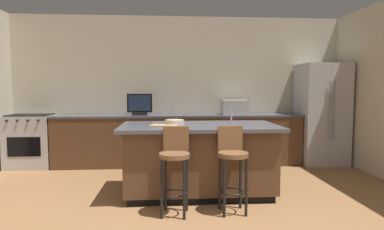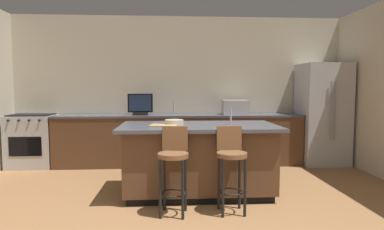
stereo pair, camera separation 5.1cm
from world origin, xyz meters
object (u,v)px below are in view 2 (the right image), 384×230
Objects in this scene: microwave at (235,107)px; tv_monitor at (140,105)px; range_oven at (33,141)px; fruit_bowl at (174,122)px; kitchen_island at (199,159)px; refrigerator at (322,114)px; bar_stool_right at (231,161)px; cutting_board at (164,125)px; bar_stool_left at (174,162)px.

microwave is 1.08× the size of tv_monitor.
range_oven is 3.87× the size of fruit_bowl.
kitchen_island is 1.10× the size of refrigerator.
refrigerator is 3.23m from fruit_bowl.
bar_stool_right is (-0.51, -2.37, -0.47)m from microwave.
cutting_board is at bearing -163.23° from kitchen_island.
cutting_board is (-0.77, 0.52, 0.35)m from bar_stool_right.
bar_stool_right is (0.31, -0.65, 0.11)m from kitchen_island.
refrigerator reaches higher than cutting_board.
fruit_bowl is at bearing -149.07° from refrigerator.
microwave is (3.67, 0.00, 0.59)m from range_oven.
cutting_board is at bearing -37.66° from range_oven.
refrigerator is 3.64m from bar_stool_left.
fruit_bowl is at bearing -123.44° from microwave.
cutting_board is at bearing -75.53° from tv_monitor.
refrigerator is at bearing 44.94° from bar_stool_right.
bar_stool_left is 0.65m from bar_stool_right.
microwave is 2.07m from fruit_bowl.
refrigerator reaches higher than tv_monitor.
kitchen_island is 0.66m from cutting_board.
kitchen_island is at bearing -31.00° from range_oven.
fruit_bowl is at bearing 42.98° from cutting_board.
bar_stool_left is (-1.16, -2.38, -0.47)m from microwave.
kitchen_island is 2.10× the size of bar_stool_left.
refrigerator is 1.63m from microwave.
range_oven and cutting_board have the same top height.
range_oven is 3.47m from bar_stool_left.
cutting_board is (2.40, -1.85, 0.47)m from range_oven.
range_oven is 2.75× the size of cutting_board.
refrigerator is 1.91× the size of bar_stool_right.
fruit_bowl is 0.71× the size of cutting_board.
bar_stool_right is 0.99m from cutting_board.
kitchen_island is at bearing 72.52° from bar_stool_left.
range_oven is (-2.85, 1.71, -0.00)m from kitchen_island.
fruit_bowl reaches higher than range_oven.
tv_monitor is 2.46m from bar_stool_left.
bar_stool_left is at bearing -43.46° from range_oven.
tv_monitor reaches higher than range_oven.
bar_stool_left reaches higher than cutting_board.
microwave reaches higher than range_oven.
refrigerator is 3.37m from tv_monitor.
refrigerator is 5.32m from range_oven.
bar_stool_right is at bearing -64.45° from kitchen_island.
cutting_board is (0.46, -1.80, -0.17)m from tv_monitor.
kitchen_island is 4.27× the size of microwave.
tv_monitor is 0.46× the size of bar_stool_right.
range_oven is at bearing 142.34° from cutting_board.
tv_monitor reaches higher than cutting_board.
microwave is 1.96× the size of fruit_bowl.
tv_monitor is at bearing 109.59° from fruit_bowl.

